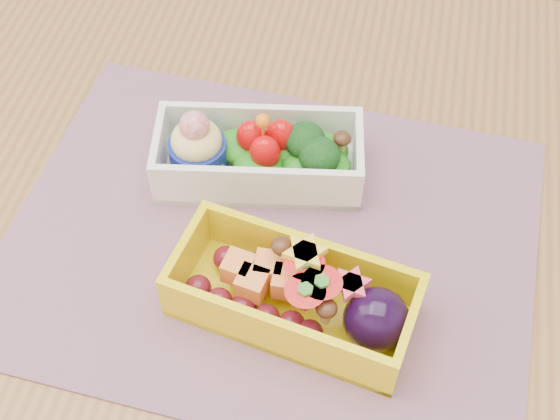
% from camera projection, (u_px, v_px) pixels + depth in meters
% --- Properties ---
extents(table, '(1.20, 0.80, 0.75)m').
position_uv_depth(table, '(256.00, 306.00, 0.73)').
color(table, brown).
rests_on(table, ground).
extents(placemat, '(0.47, 0.37, 0.00)m').
position_uv_depth(placemat, '(270.00, 240.00, 0.66)').
color(placemat, '#8C6166').
rests_on(placemat, table).
extents(bento_white, '(0.20, 0.11, 0.08)m').
position_uv_depth(bento_white, '(258.00, 155.00, 0.68)').
color(bento_white, white).
rests_on(bento_white, placemat).
extents(bento_yellow, '(0.20, 0.12, 0.06)m').
position_uv_depth(bento_yellow, '(298.00, 296.00, 0.59)').
color(bento_yellow, yellow).
rests_on(bento_yellow, placemat).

